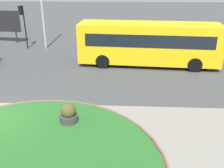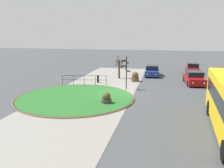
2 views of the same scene
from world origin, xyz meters
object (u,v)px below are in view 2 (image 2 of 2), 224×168
Objects in this scene: bollard_foreground at (98,79)px; street_tree_bare at (119,67)px; car_near_lane at (152,71)px; planter_kerbside at (135,77)px; car_far_lane at (194,78)px; signpost_directional at (126,71)px; planter_near_signpost at (106,98)px; car_trailing at (193,68)px.

street_tree_bare is at bearing 149.10° from bollard_foreground.
bollard_foreground is 8.39m from car_near_lane.
street_tree_bare reaches higher than planter_kerbside.
car_far_lane is at bearing 90.57° from planter_kerbside.
signpost_directional is 4.44m from planter_kerbside.
car_far_lane is 12.37m from planter_near_signpost.
bollard_foreground is at bearing -85.29° from car_far_lane.
car_near_lane is at bearing 125.18° from car_trailing.
car_trailing is at bearing 147.45° from signpost_directional.
signpost_directional is 3.67× the size of bollard_foreground.
car_far_lane is at bearing 47.93° from car_near_lane.
car_near_lane is 4.09× the size of planter_near_signpost.
planter_kerbside is at bearing -94.08° from car_far_lane.
bollard_foreground is (-2.48, -3.68, -1.46)m from signpost_directional.
planter_near_signpost is 0.86× the size of planter_kerbside.
car_trailing is 1.61× the size of street_tree_bare.
car_trailing is (-7.86, 0.65, -0.01)m from car_far_lane.
planter_kerbside reaches higher than bollard_foreground.
planter_kerbside is (4.30, -1.77, -0.11)m from car_near_lane.
planter_near_signpost is at bearing 156.20° from car_trailing.
car_trailing reaches higher than bollard_foreground.
car_trailing is at bearing 170.65° from car_far_lane.
street_tree_bare is (2.85, -3.97, 0.78)m from car_near_lane.
planter_kerbside is at bearing 173.19° from planter_near_signpost.
street_tree_bare is at bearing -162.38° from signpost_directional.
street_tree_bare is at bearing -103.51° from car_far_lane.
street_tree_bare reaches higher than car_trailing.
planter_near_signpost is (17.45, -8.46, -0.22)m from car_trailing.
planter_kerbside is at bearing 174.42° from signpost_directional.
car_far_lane is at bearing 81.13° from street_tree_bare.
bollard_foreground is 8.36m from planter_near_signpost.
bollard_foreground is at bearing 132.23° from car_trailing.
planter_near_signpost is at bearing -7.78° from signpost_directional.
car_far_lane is 9.02m from street_tree_bare.
street_tree_bare is at bearing 126.27° from car_trailing.
car_near_lane is (-6.01, 5.86, 0.17)m from bollard_foreground.
signpost_directional reaches higher than planter_near_signpost.
bollard_foreground is 0.79× the size of planter_kerbside.
car_far_lane is at bearing 140.82° from planter_near_signpost.
car_near_lane is 0.89× the size of car_trailing.
bollard_foreground is at bearing -45.60° from car_near_lane.
planter_near_signpost is 9.59m from planter_kerbside.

